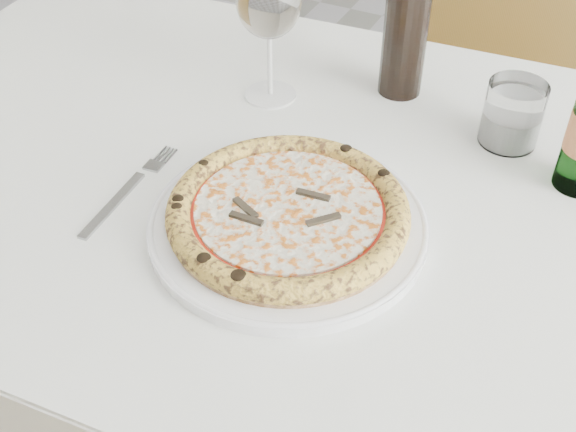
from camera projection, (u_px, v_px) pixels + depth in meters
name	position (u px, v px, depth m)	size (l,w,h in m)	color
dining_table	(322.00, 236.00, 0.96)	(1.43, 0.90, 0.76)	brown
chair_far	(481.00, 72.00, 1.53)	(0.54, 0.54, 0.93)	brown
plate	(288.00, 223.00, 0.82)	(0.32, 0.32, 0.02)	white
pizza	(288.00, 212.00, 0.81)	(0.28, 0.28, 0.03)	tan
fork	(127.00, 191.00, 0.88)	(0.02, 0.18, 0.00)	gray
wine_glass	(269.00, 4.00, 0.95)	(0.09, 0.09, 0.20)	white
tumbler	(512.00, 118.00, 0.94)	(0.08, 0.08, 0.09)	white
wine_bottle	(407.00, 22.00, 0.98)	(0.06, 0.06, 0.25)	black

